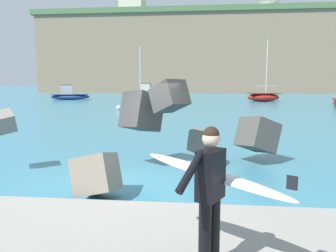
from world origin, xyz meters
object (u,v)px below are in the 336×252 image
at_px(boat_near_centre, 70,95).
at_px(mooring_buoy_inner, 119,108).
at_px(boat_mid_right, 263,97).
at_px(station_building_central, 164,18).
at_px(station_building_west, 133,7).
at_px(boat_near_right, 141,100).
at_px(boat_mid_centre, 144,95).
at_px(surfer_with_board, 212,185).

distance_m(boat_near_centre, mooring_buoy_inner, 20.32).
distance_m(boat_mid_right, mooring_buoy_inner, 21.52).
bearing_deg(station_building_central, station_building_west, -120.84).
bearing_deg(mooring_buoy_inner, boat_near_centre, 124.80).
distance_m(mooring_buoy_inner, station_building_west, 62.69).
bearing_deg(mooring_buoy_inner, boat_mid_right, 43.67).
height_order(boat_near_right, station_building_central, station_building_central).
relative_size(boat_mid_centre, station_building_west, 0.60).
relative_size(boat_mid_right, mooring_buoy_inner, 18.05).
relative_size(boat_near_centre, boat_mid_centre, 1.29).
bearing_deg(station_building_west, station_building_central, 59.16).
bearing_deg(station_building_central, boat_mid_centre, -86.28).
height_order(boat_near_centre, station_building_west, station_building_west).
distance_m(boat_mid_right, station_building_west, 54.70).
bearing_deg(station_building_west, mooring_buoy_inner, -79.50).
xyz_separation_m(surfer_with_board, boat_mid_right, (7.96, 39.66, -0.66)).
bearing_deg(surfer_with_board, mooring_buoy_inner, 107.04).
relative_size(boat_near_centre, boat_mid_right, 0.74).
bearing_deg(surfer_with_board, boat_near_centre, 114.83).
bearing_deg(mooring_buoy_inner, station_building_central, 93.23).
xyz_separation_m(boat_mid_centre, station_building_central, (-3.50, 53.76, 20.56)).
height_order(boat_near_centre, boat_mid_right, boat_mid_right).
bearing_deg(station_building_west, surfer_with_board, -77.50).
bearing_deg(boat_near_right, boat_mid_centre, 97.23).
xyz_separation_m(boat_near_right, station_building_west, (-11.24, 49.76, 21.70)).
distance_m(boat_near_centre, boat_near_right, 14.94).
height_order(boat_mid_centre, boat_mid_right, boat_mid_right).
relative_size(boat_mid_right, station_building_central, 1.42).
distance_m(station_building_west, station_building_central, 13.29).
relative_size(boat_near_right, station_building_west, 0.84).
xyz_separation_m(surfer_with_board, boat_mid_centre, (-8.00, 40.19, -0.51)).
xyz_separation_m(boat_mid_centre, station_building_west, (-10.30, 42.36, 21.37)).
bearing_deg(surfer_with_board, station_building_west, 102.50).
bearing_deg(boat_mid_centre, surfer_with_board, -78.74).
height_order(boat_near_centre, mooring_buoy_inner, boat_near_centre).
bearing_deg(boat_near_right, surfer_with_board, -77.84).
bearing_deg(boat_mid_right, boat_near_centre, 176.14).
bearing_deg(boat_mid_right, surfer_with_board, -101.35).
distance_m(boat_mid_centre, station_building_central, 57.66).
distance_m(surfer_with_board, boat_near_right, 33.55).
bearing_deg(station_building_central, boat_near_centre, -98.35).
height_order(boat_mid_right, mooring_buoy_inner, boat_mid_right).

